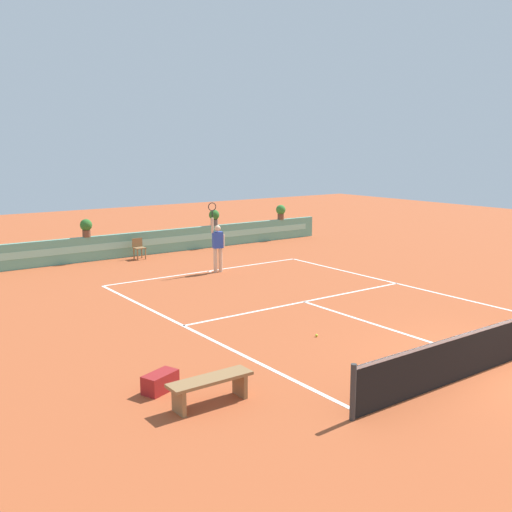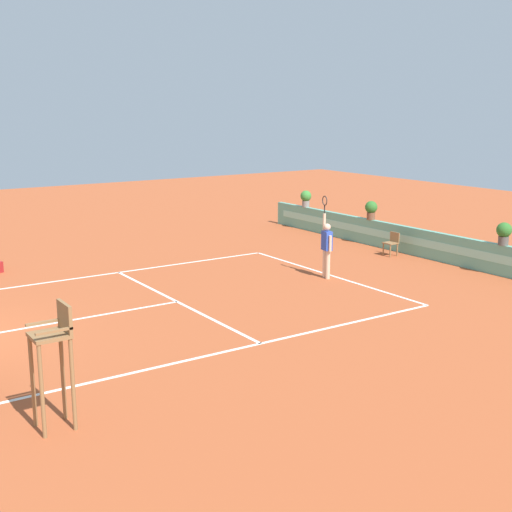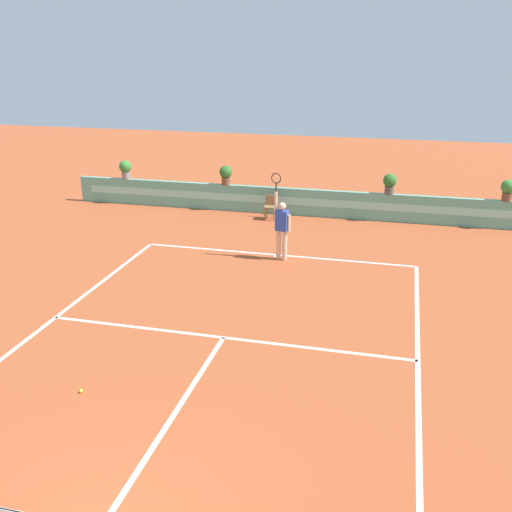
% 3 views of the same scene
% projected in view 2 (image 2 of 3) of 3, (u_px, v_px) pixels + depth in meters
% --- Properties ---
extents(ground_plane, '(60.00, 60.00, 0.00)m').
position_uv_depth(ground_plane, '(164.00, 304.00, 18.59)').
color(ground_plane, '#A84C28').
extents(court_lines, '(8.32, 11.94, 0.01)m').
position_uv_depth(court_lines, '(187.00, 300.00, 18.98)').
color(court_lines, white).
rests_on(court_lines, ground).
extents(back_wall_barrier, '(18.00, 0.21, 1.00)m').
position_uv_depth(back_wall_barrier, '(428.00, 244.00, 24.13)').
color(back_wall_barrier, '#60A88E').
rests_on(back_wall_barrier, ground).
extents(umpire_chair, '(0.60, 0.60, 2.14)m').
position_uv_depth(umpire_chair, '(54.00, 351.00, 11.15)').
color(umpire_chair, olive).
rests_on(umpire_chair, ground).
extents(ball_kid_chair, '(0.44, 0.44, 0.85)m').
position_uv_depth(ball_kid_chair, '(392.00, 243.00, 24.58)').
color(ball_kid_chair, olive).
rests_on(ball_kid_chair, ground).
extents(tennis_player, '(0.61, 0.29, 2.58)m').
position_uv_depth(tennis_player, '(327.00, 245.00, 21.21)').
color(tennis_player, beige).
rests_on(tennis_player, ground).
extents(tennis_ball_near_baseline, '(0.07, 0.07, 0.07)m').
position_uv_depth(tennis_ball_near_baseline, '(59.00, 300.00, 18.88)').
color(tennis_ball_near_baseline, '#CCE033').
rests_on(tennis_ball_near_baseline, ground).
extents(potted_plant_right, '(0.48, 0.48, 0.72)m').
position_uv_depth(potted_plant_right, '(504.00, 232.00, 21.43)').
color(potted_plant_right, '#514C47').
rests_on(potted_plant_right, back_wall_barrier).
extents(potted_plant_left, '(0.48, 0.48, 0.72)m').
position_uv_depth(potted_plant_left, '(371.00, 209.00, 26.33)').
color(potted_plant_left, brown).
rests_on(potted_plant_left, back_wall_barrier).
extents(potted_plant_far_left, '(0.48, 0.48, 0.72)m').
position_uv_depth(potted_plant_far_left, '(306.00, 198.00, 29.66)').
color(potted_plant_far_left, gray).
rests_on(potted_plant_far_left, back_wall_barrier).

